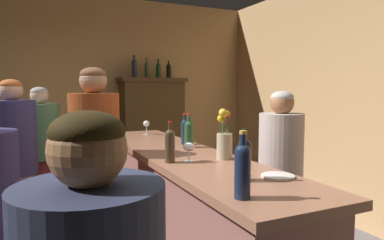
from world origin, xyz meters
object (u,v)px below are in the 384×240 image
at_px(wine_glass_mid, 146,124).
at_px(cheese_plate, 278,176).
at_px(wine_bottle_syrah, 185,130).
at_px(wine_bottle_pinot, 189,132).
at_px(wine_bottle_merlot, 170,144).
at_px(display_bottle_left, 134,67).
at_px(bartender, 280,178).
at_px(patron_in_navy, 42,154).
at_px(display_bottle_midright, 169,70).
at_px(display_cabinet, 152,133).
at_px(wine_bottle_rose, 242,168).
at_px(wine_bottle_riesling, 244,157).
at_px(display_bottle_center, 158,70).
at_px(bar_counter, 180,216).
at_px(display_bottle_midleft, 147,69).
at_px(patron_near_entrance, 95,169).
at_px(wine_glass_front, 189,148).
at_px(patron_tall, 14,165).
at_px(flower_arrangement, 224,139).

distance_m(wine_glass_mid, cheese_plate, 2.11).
distance_m(wine_bottle_syrah, wine_bottle_pinot, 0.18).
height_order(wine_bottle_syrah, wine_bottle_merlot, wine_bottle_syrah).
relative_size(wine_bottle_syrah, display_bottle_left, 0.87).
relative_size(wine_bottle_syrah, bartender, 0.18).
height_order(wine_bottle_pinot, patron_in_navy, patron_in_navy).
relative_size(wine_glass_mid, display_bottle_midright, 0.56).
bearing_deg(display_cabinet, wine_bottle_rose, -102.18).
bearing_deg(wine_bottle_riesling, display_bottle_center, 78.19).
relative_size(display_cabinet, display_bottle_left, 5.33).
height_order(wine_bottle_syrah, bartender, bartender).
height_order(cheese_plate, display_bottle_midright, display_bottle_midright).
height_order(cheese_plate, display_bottle_left, display_bottle_left).
relative_size(bar_counter, display_cabinet, 1.71).
xyz_separation_m(display_bottle_midleft, patron_near_entrance, (-1.14, -2.25, -0.91)).
relative_size(display_bottle_left, patron_near_entrance, 0.19).
xyz_separation_m(wine_bottle_pinot, cheese_plate, (0.04, -1.14, -0.12)).
bearing_deg(display_cabinet, wine_glass_front, -103.48).
relative_size(wine_bottle_riesling, patron_in_navy, 0.18).
distance_m(bar_counter, display_bottle_midleft, 2.82).
xyz_separation_m(wine_bottle_merlot, patron_tall, (-1.00, 1.21, -0.30)).
relative_size(wine_bottle_merlot, patron_in_navy, 0.18).
bearing_deg(display_bottle_left, display_cabinet, 0.00).
relative_size(display_cabinet, wine_bottle_pinot, 5.94).
distance_m(wine_bottle_syrah, cheese_plate, 1.31).
distance_m(wine_bottle_rose, patron_tall, 2.33).
bearing_deg(patron_tall, bar_counter, 22.03).
height_order(display_bottle_center, display_bottle_midright, display_bottle_center).
height_order(wine_bottle_pinot, display_bottle_center, display_bottle_center).
relative_size(wine_bottle_pinot, cheese_plate, 1.54).
distance_m(display_cabinet, display_bottle_left, 1.02).
height_order(display_cabinet, display_bottle_midright, display_bottle_midright).
height_order(wine_bottle_merlot, bartender, bartender).
distance_m(bar_counter, bartender, 0.87).
distance_m(wine_glass_front, cheese_plate, 0.67).
bearing_deg(patron_near_entrance, flower_arrangement, -24.20).
height_order(wine_bottle_syrah, patron_tall, patron_tall).
xyz_separation_m(wine_bottle_syrah, wine_bottle_merlot, (-0.41, -0.68, -0.00)).
xyz_separation_m(wine_bottle_syrah, display_bottle_left, (0.12, 2.11, 0.68)).
bearing_deg(wine_bottle_merlot, bartender, 0.94).
relative_size(display_bottle_left, patron_tall, 0.20).
relative_size(display_bottle_midleft, patron_near_entrance, 0.17).
xyz_separation_m(display_bottle_left, patron_near_entrance, (-0.95, -2.25, -0.93)).
height_order(wine_bottle_riesling, display_bottle_midright, display_bottle_midright).
bearing_deg(bar_counter, display_bottle_center, 74.34).
bearing_deg(patron_near_entrance, display_bottle_midright, 68.25).
relative_size(display_bottle_left, bartender, 0.21).
relative_size(bar_counter, wine_bottle_pinot, 10.14).
xyz_separation_m(display_bottle_midright, patron_near_entrance, (-1.49, -2.25, -0.90)).
xyz_separation_m(flower_arrangement, display_bottle_midright, (0.68, 2.84, 0.64)).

